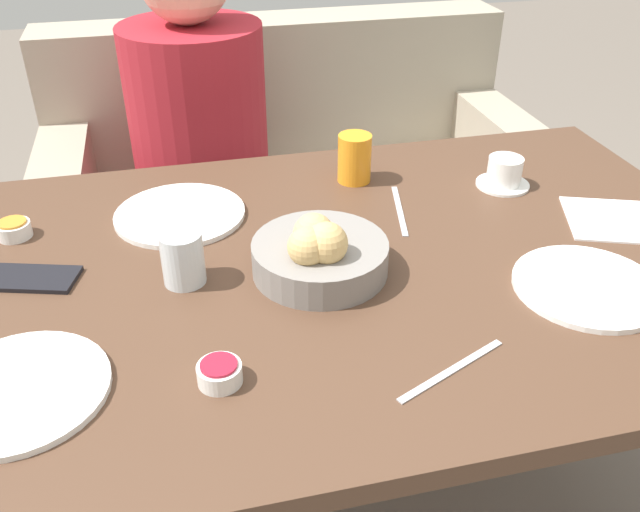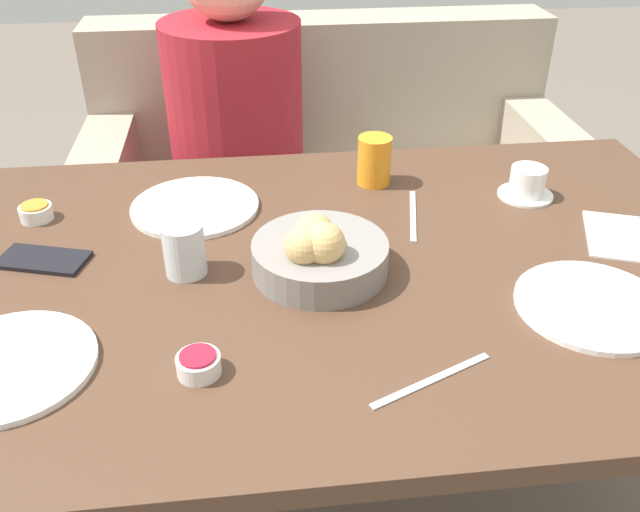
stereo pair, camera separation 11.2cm
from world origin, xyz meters
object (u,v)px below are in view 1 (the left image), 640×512
Objects in this scene: plate_near_left at (18,391)px; cell_phone at (31,278)px; plate_far_center at (180,214)px; fork_silver at (452,370)px; couch at (290,206)px; plate_near_right at (588,286)px; jam_bowl_berry at (220,373)px; bread_basket at (319,253)px; water_tumbler at (183,257)px; jam_bowl_honey at (14,229)px; coffee_cup at (504,173)px; napkin at (612,220)px; knife_silver at (399,210)px; juice_glass at (354,158)px; seated_person at (205,185)px.

plate_near_left is 1.45× the size of cell_phone.
fork_silver is at bearing -57.52° from plate_far_center.
plate_near_left is 0.96× the size of plate_far_center.
couch is 6.12× the size of plate_near_right.
plate_far_center is at bearing 122.48° from fork_silver.
plate_near_left is 0.26m from jam_bowl_berry.
bread_basket is 2.52× the size of water_tumbler.
jam_bowl_berry is 1.00× the size of jam_bowl_honey.
bread_basket is 2.07× the size of coffee_cup.
water_tumbler is at bearing -179.21° from napkin.
bread_basket reaches higher than water_tumbler.
plate_near_right is at bearing 2.63° from plate_near_left.
knife_silver is at bearing 18.74° from water_tumbler.
juice_glass is 0.47× the size of napkin.
bread_basket is 0.48m from cell_phone.
plate_far_center is at bearing 32.64° from cell_phone.
jam_bowl_honey is at bearing 174.40° from knife_silver.
jam_bowl_berry reaches higher than plate_near_right.
plate_near_right is 2.37× the size of juice_glass.
juice_glass is at bearing 20.81° from cell_phone.
juice_glass reaches higher than cell_phone.
knife_silver is at bearing 7.27° from cell_phone.
cell_phone reaches higher than knife_silver.
bread_basket is 1.16× the size of knife_silver.
fork_silver is (0.25, -1.15, 0.25)m from seated_person.
juice_glass is 0.65m from jam_bowl_berry.
coffee_cup reaches higher than cell_phone.
water_tumbler reaches higher than jam_bowl_honey.
knife_silver is (-0.24, -0.05, -0.03)m from coffee_cup.
coffee_cup reaches higher than plate_far_center.
jam_bowl_berry is 0.33× the size of fork_silver.
jam_bowl_honey is at bearing 97.93° from plate_near_left.
knife_silver is 0.40m from napkin.
jam_bowl_berry is 0.82m from napkin.
knife_silver is at bearing 40.88° from bread_basket.
fork_silver is at bearing -42.14° from water_tumbler.
jam_bowl_berry reaches higher than fork_silver.
couch is 1.28m from plate_near_right.
water_tumbler is 0.49× the size of fork_silver.
jam_bowl_berry reaches higher than cell_phone.
juice_glass is at bearing 161.78° from coffee_cup.
fork_silver is at bearing -9.65° from jam_bowl_berry.
coffee_cup is 0.25m from knife_silver.
juice_glass is at bearing -62.49° from seated_person.
plate_near_right is (0.54, -1.02, 0.25)m from seated_person.
fork_silver is at bearing -155.60° from plate_near_right.
napkin is (0.80, 0.01, -0.04)m from water_tumbler.
cell_phone is at bearing 131.39° from jam_bowl_berry.
seated_person reaches higher than water_tumbler.
jam_bowl_honey is 0.28× the size of napkin.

